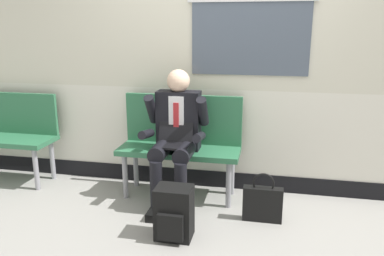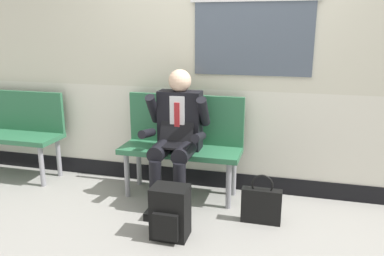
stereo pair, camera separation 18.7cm
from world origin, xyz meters
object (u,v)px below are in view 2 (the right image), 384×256
(person_seated, at_px, (176,134))
(handbag, at_px, (261,205))
(backpack, at_px, (170,213))
(bench_with_person, at_px, (183,139))
(bench_empty, at_px, (14,127))

(person_seated, bearing_deg, handbag, -15.02)
(person_seated, height_order, backpack, person_seated)
(bench_with_person, distance_m, backpack, 0.92)
(bench_empty, bearing_deg, person_seated, -5.94)
(bench_empty, height_order, person_seated, person_seated)
(bench_with_person, xyz_separation_m, handbag, (0.81, -0.42, -0.40))
(bench_with_person, distance_m, bench_empty, 1.93)
(bench_empty, relative_size, backpack, 2.64)
(backpack, height_order, handbag, handbag)
(bench_with_person, bearing_deg, bench_empty, -179.87)
(backpack, xyz_separation_m, handbag, (0.67, 0.42, -0.05))
(bench_with_person, distance_m, handbag, 1.00)
(bench_empty, bearing_deg, bench_with_person, 0.13)
(handbag, bearing_deg, person_seated, 164.98)
(handbag, bearing_deg, bench_empty, 171.31)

